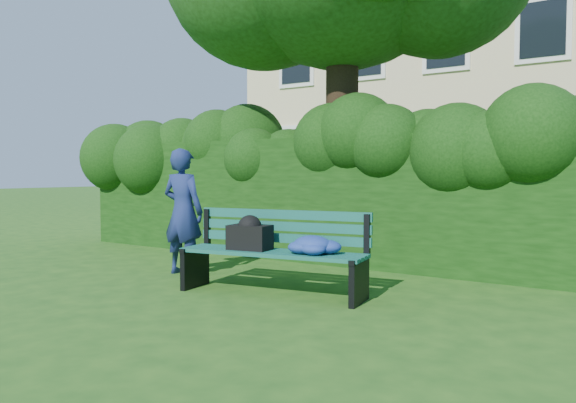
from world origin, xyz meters
The scene contains 5 objects.
ground centered at (0.00, 0.00, 0.00)m, with size 80.00×80.00×0.00m, color #214F17.
apartment_building centered at (0.00, 13.99, 6.00)m, with size 16.00×8.08×12.00m.
hedge centered at (0.00, 2.20, 0.90)m, with size 10.00×1.00×1.80m.
park_bench centered at (0.39, -0.18, 0.51)m, with size 2.10×0.88×0.89m.
man_reading centered at (-1.31, 0.14, 0.80)m, with size 0.59×0.38×1.61m, color navy.
Camera 1 is at (3.80, -5.04, 1.31)m, focal length 35.00 mm.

